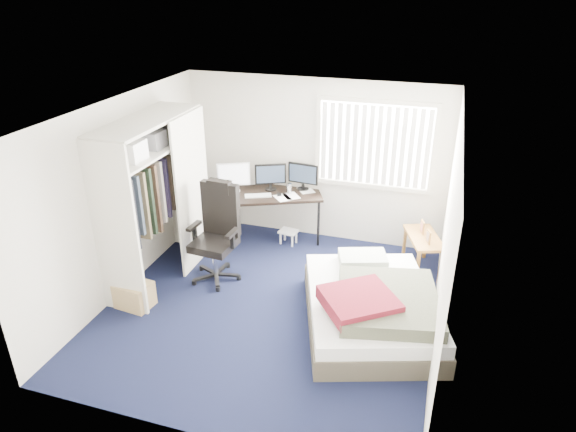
# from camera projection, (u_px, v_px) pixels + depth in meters

# --- Properties ---
(ground) EXTENTS (4.20, 4.20, 0.00)m
(ground) POSITION_uv_depth(u_px,v_px,m) (271.00, 306.00, 6.53)
(ground) COLOR black
(ground) RESTS_ON ground
(room_shell) EXTENTS (4.20, 4.20, 4.20)m
(room_shell) POSITION_uv_depth(u_px,v_px,m) (269.00, 198.00, 5.88)
(room_shell) COLOR silver
(room_shell) RESTS_ON ground
(window_assembly) EXTENTS (1.72, 0.09, 1.32)m
(window_assembly) POSITION_uv_depth(u_px,v_px,m) (375.00, 145.00, 7.36)
(window_assembly) COLOR white
(window_assembly) RESTS_ON ground
(closet) EXTENTS (0.64, 1.84, 2.22)m
(closet) POSITION_uv_depth(u_px,v_px,m) (154.00, 186.00, 6.63)
(closet) COLOR beige
(closet) RESTS_ON ground
(desk) EXTENTS (1.76, 1.33, 1.25)m
(desk) POSITION_uv_depth(u_px,v_px,m) (268.00, 191.00, 7.86)
(desk) COLOR black
(desk) RESTS_ON ground
(office_chair) EXTENTS (0.69, 0.69, 1.37)m
(office_chair) POSITION_uv_depth(u_px,v_px,m) (217.00, 242.00, 6.98)
(office_chair) COLOR black
(office_chair) RESTS_ON ground
(footstool) EXTENTS (0.30, 0.26, 0.22)m
(footstool) POSITION_uv_depth(u_px,v_px,m) (288.00, 234.00, 7.97)
(footstool) COLOR white
(footstool) RESTS_ON ground
(nightstand) EXTENTS (0.64, 0.87, 0.72)m
(nightstand) POSITION_uv_depth(u_px,v_px,m) (424.00, 241.00, 7.12)
(nightstand) COLOR brown
(nightstand) RESTS_ON ground
(bed) EXTENTS (2.00, 2.31, 0.65)m
(bed) POSITION_uv_depth(u_px,v_px,m) (372.00, 307.00, 6.06)
(bed) COLOR #443E31
(bed) RESTS_ON ground
(pine_box) EXTENTS (0.47, 0.37, 0.33)m
(pine_box) POSITION_uv_depth(u_px,v_px,m) (134.00, 295.00, 6.48)
(pine_box) COLOR tan
(pine_box) RESTS_ON ground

